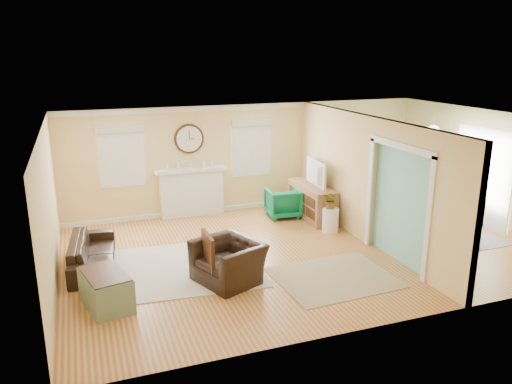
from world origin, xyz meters
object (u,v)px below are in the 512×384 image
Objects in this scene: credenza at (312,201)px; dining_table at (428,217)px; sofa at (93,253)px; eames_chair at (228,262)px; green_chair at (283,203)px.

credenza is 0.92× the size of dining_table.
sofa is 1.19× the size of credenza.
green_chair is (2.23, 2.90, -0.01)m from eames_chair.
credenza reaches higher than sofa.
dining_table is at bearing 79.21° from eames_chair.
sofa is 1.10× the size of dining_table.
dining_table is (4.87, 0.93, -0.04)m from eames_chair.
eames_chair is 0.67× the size of credenza.
eames_chair is 1.43× the size of green_chair.
eames_chair reaches higher than dining_table.
green_chair reaches higher than sofa.
eames_chair reaches higher than green_chair.
credenza reaches higher than eames_chair.
credenza is at bearing -71.44° from sofa.
green_chair is (4.40, 1.51, 0.06)m from sofa.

